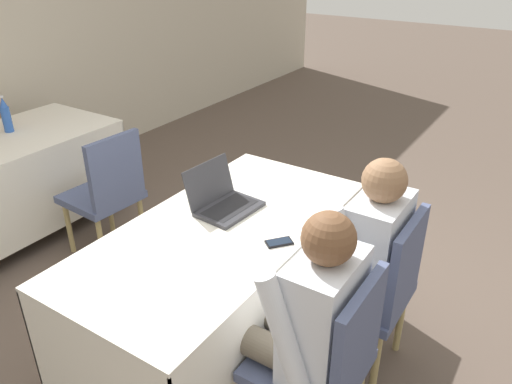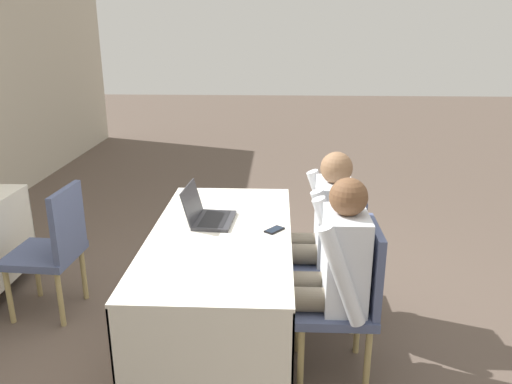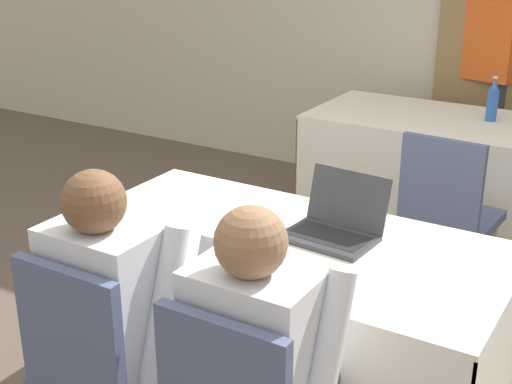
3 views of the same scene
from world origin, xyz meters
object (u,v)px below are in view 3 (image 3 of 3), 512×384
(water_bottle, at_px, (493,101))
(person_checkered_shirt, at_px, (120,308))
(person_white_shirt, at_px, (265,358))
(cell_phone, at_px, (247,271))
(chair_near_left, at_px, (102,365))
(laptop, at_px, (335,226))
(person_red_shirt, at_px, (491,70))
(chair_far_spare, at_px, (446,211))

(water_bottle, xyz_separation_m, person_checkered_shirt, (-0.52, -2.70, -0.20))
(person_white_shirt, bearing_deg, cell_phone, -50.53)
(person_white_shirt, bearing_deg, chair_near_left, 10.49)
(laptop, xyz_separation_m, person_red_shirt, (-0.10, 2.62, 0.14))
(cell_phone, distance_m, person_checkered_shirt, 0.44)
(chair_far_spare, bearing_deg, person_red_shirt, -78.46)
(laptop, height_order, person_white_shirt, person_white_shirt)
(person_red_shirt, bearing_deg, cell_phone, -75.61)
(water_bottle, distance_m, person_checkered_shirt, 2.76)
(laptop, bearing_deg, person_white_shirt, -76.17)
(water_bottle, relative_size, person_red_shirt, 0.17)
(laptop, distance_m, chair_near_left, 0.97)
(chair_near_left, xyz_separation_m, person_white_shirt, (0.56, 0.10, 0.16))
(person_red_shirt, bearing_deg, person_checkered_shirt, -80.82)
(chair_near_left, relative_size, person_checkered_shirt, 0.77)
(person_red_shirt, bearing_deg, chair_far_spare, -66.89)
(laptop, xyz_separation_m, water_bottle, (0.08, 1.99, 0.08))
(cell_phone, distance_m, chair_far_spare, 1.52)
(cell_phone, bearing_deg, person_white_shirt, -101.78)
(cell_phone, bearing_deg, person_red_shirt, 38.13)
(water_bottle, bearing_deg, laptop, -92.27)
(person_white_shirt, bearing_deg, person_checkered_shirt, 0.00)
(chair_near_left, height_order, person_white_shirt, person_white_shirt)
(cell_phone, height_order, person_checkered_shirt, person_checkered_shirt)
(cell_phone, bearing_deg, chair_far_spare, 29.02)
(chair_far_spare, bearing_deg, chair_near_left, 76.83)
(person_checkered_shirt, bearing_deg, chair_near_left, 90.00)
(laptop, relative_size, cell_phone, 2.56)
(water_bottle, bearing_deg, chair_far_spare, -87.24)
(person_checkered_shirt, bearing_deg, chair_far_spare, -107.51)
(laptop, height_order, person_red_shirt, person_red_shirt)
(person_checkered_shirt, relative_size, person_red_shirt, 0.73)
(person_red_shirt, bearing_deg, person_white_shirt, -71.29)
(cell_phone, height_order, chair_far_spare, chair_far_spare)
(water_bottle, xyz_separation_m, chair_far_spare, (0.04, -0.93, -0.36))
(chair_near_left, xyz_separation_m, chair_far_spare, (0.56, 1.88, 0.00))
(cell_phone, relative_size, person_red_shirt, 0.09)
(chair_far_spare, height_order, person_red_shirt, person_red_shirt)
(cell_phone, bearing_deg, person_checkered_shirt, 173.10)
(chair_far_spare, bearing_deg, water_bottle, -83.80)
(chair_far_spare, bearing_deg, person_checkered_shirt, 75.93)
(water_bottle, height_order, person_white_shirt, person_white_shirt)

